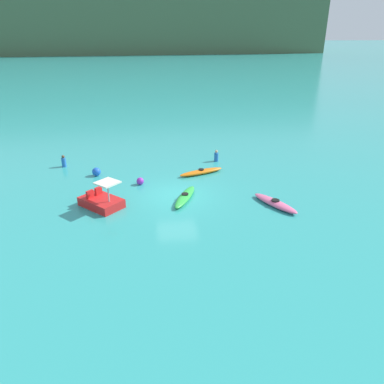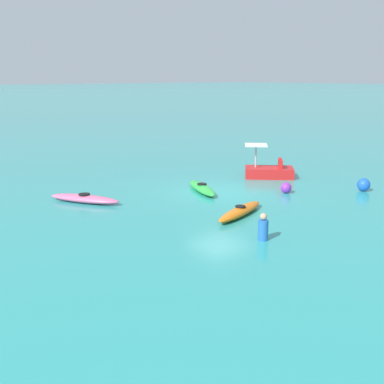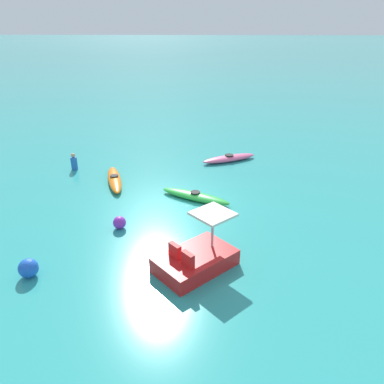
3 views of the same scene
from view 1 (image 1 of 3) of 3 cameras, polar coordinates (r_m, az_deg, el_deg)
The scene contains 10 objects.
ground_plane at distance 22.34m, azimuth -2.42°, elevation -0.49°, with size 600.00×600.00×0.00m, color teal.
headland_cliff at distance 172.64m, azimuth -8.56°, elevation 25.87°, with size 147.61×48.60×30.74m, color #4C6042.
kayak_green at distance 21.72m, azimuth -1.10°, elevation -0.74°, with size 1.90×3.20×0.37m.
kayak_orange at distance 25.54m, azimuth 1.43°, elevation 3.15°, with size 3.30×1.67×0.37m.
kayak_pink at distance 21.47m, azimuth 12.80°, elevation -1.70°, with size 2.13×3.14×0.37m.
pedal_boat_red at distance 21.40m, azimuth -13.89°, elevation -1.38°, with size 2.76×2.76×1.68m.
buoy_blue at distance 26.03m, azimuth -14.63°, elevation 3.07°, with size 0.58×0.58×0.58m, color blue.
buoy_purple at distance 23.99m, azimuth -8.06°, elevation 1.69°, with size 0.48×0.48×0.48m, color purple.
person_near_shore at distance 28.44m, azimuth -19.31°, elevation 4.47°, with size 0.44×0.44×0.88m.
person_by_kayaks at distance 28.07m, azimuth 3.79°, elevation 5.56°, with size 0.41×0.41×0.88m.
Camera 1 is at (-1.70, -20.25, 9.28)m, focal length 34.32 mm.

